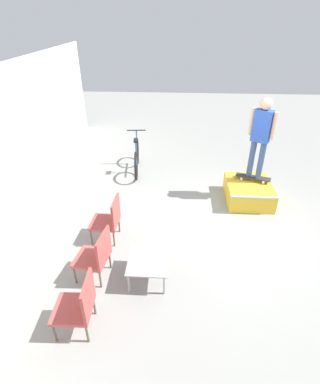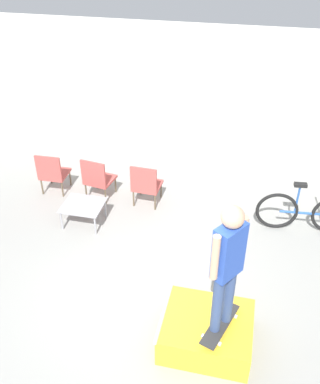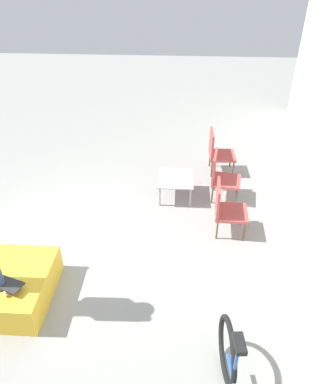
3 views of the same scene
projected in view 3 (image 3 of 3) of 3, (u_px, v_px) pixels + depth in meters
name	position (u px, v px, depth m)	size (l,w,h in m)	color
ground_plane	(77.00, 245.00, 6.02)	(24.00, 24.00, 0.00)	gray
skate_ramp_box	(12.00, 286.00, 5.02)	(1.21, 1.01, 0.46)	gold
coffee_table	(176.00, 180.00, 6.97)	(0.75, 0.66, 0.41)	#9E9EA3
patio_chair_left	(218.00, 151.00, 7.67)	(0.54, 0.54, 0.91)	brown
patio_chair_center	(221.00, 175.00, 6.87)	(0.59, 0.59, 0.91)	brown
patio_chair_right	(226.00, 207.00, 6.05)	(0.54, 0.54, 0.91)	brown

